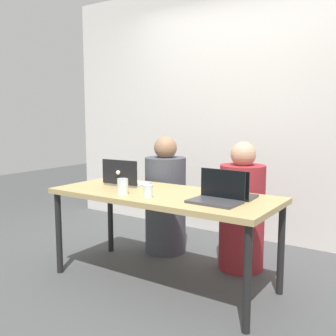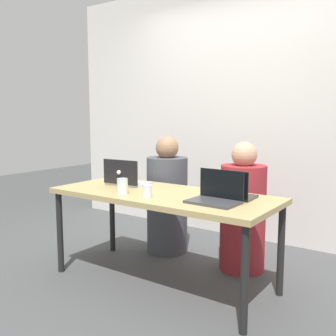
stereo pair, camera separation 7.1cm
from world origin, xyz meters
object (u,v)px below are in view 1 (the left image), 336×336
laptop_back_right (230,192)px  laptop_back_left (125,180)px  laptop_front_right (217,195)px  person_on_right (242,213)px  water_glass_center (148,192)px  water_glass_left (123,188)px  person_on_left (165,201)px

laptop_back_right → laptop_back_left: bearing=-1.2°
laptop_back_left → laptop_front_right: bearing=166.4°
person_on_right → water_glass_center: bearing=53.9°
person_on_right → laptop_front_right: person_on_right is taller
laptop_front_right → water_glass_center: size_ratio=3.72×
laptop_back_left → water_glass_left: laptop_back_left is taller
laptop_front_right → person_on_right: bearing=101.2°
person_on_right → laptop_back_left: size_ratio=3.01×
person_on_left → person_on_right: size_ratio=1.02×
person_on_left → laptop_back_left: person_on_left is taller
laptop_back_right → water_glass_left: laptop_back_right is taller
person_on_left → laptop_back_right: (0.88, -0.49, 0.27)m
person_on_left → water_glass_left: 0.88m
laptop_back_left → water_glass_center: bearing=143.3°
person_on_right → laptop_front_right: bearing=87.3°
laptop_front_right → water_glass_center: bearing=-161.5°
laptop_back_left → water_glass_left: bearing=123.5°
person_on_left → water_glass_center: bearing=122.3°
person_on_right → water_glass_center: (-0.37, -0.81, 0.27)m
person_on_left → water_glass_center: size_ratio=11.86×
person_on_left → laptop_front_right: size_ratio=3.19×
person_on_left → water_glass_center: (0.40, -0.81, 0.26)m
water_glass_center → laptop_back_left: bearing=147.3°
laptop_back_left → water_glass_left: size_ratio=3.02×
person_on_left → laptop_back_left: 0.58m
person_on_right → laptop_back_right: 0.58m
laptop_front_right → person_on_left: bearing=144.9°
person_on_left → water_glass_left: bearing=108.1°
water_glass_left → person_on_right: bearing=54.1°
water_glass_left → person_on_left: bearing=102.1°
person_on_left → person_on_right: person_on_left is taller
laptop_back_left → water_glass_center: laptop_back_left is taller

